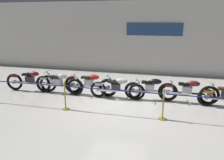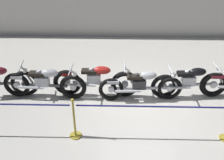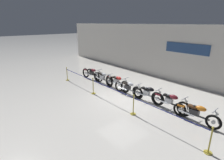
% 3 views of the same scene
% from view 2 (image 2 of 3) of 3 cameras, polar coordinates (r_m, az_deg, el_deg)
% --- Properties ---
extents(ground_plane, '(120.00, 120.00, 0.00)m').
position_cam_2_polar(ground_plane, '(7.49, 6.40, -5.95)').
color(ground_plane, silver).
extents(motorcycle_silver_1, '(2.32, 0.62, 0.95)m').
position_cam_2_polar(motorcycle_silver_1, '(7.86, -13.53, -0.59)').
color(motorcycle_silver_1, black).
rests_on(motorcycle_silver_1, ground).
extents(motorcycle_red_2, '(2.40, 0.62, 0.97)m').
position_cam_2_polar(motorcycle_red_2, '(7.73, -3.24, -0.16)').
color(motorcycle_red_2, black).
rests_on(motorcycle_red_2, ground).
extents(motorcycle_silver_3, '(2.28, 0.62, 0.92)m').
position_cam_2_polar(motorcycle_silver_3, '(7.61, 5.94, -1.06)').
color(motorcycle_silver_3, black).
rests_on(motorcycle_silver_3, ground).
extents(motorcycle_black_4, '(2.14, 0.62, 0.94)m').
position_cam_2_polar(motorcycle_black_4, '(7.98, 15.57, -0.42)').
color(motorcycle_black_4, black).
rests_on(motorcycle_black_4, ground).
extents(stanchion_far_left, '(10.64, 0.28, 1.05)m').
position_cam_2_polar(stanchion_far_left, '(6.20, -5.12, -6.23)').
color(stanchion_far_left, gold).
rests_on(stanchion_far_left, ground).
extents(stanchion_mid_left, '(0.28, 0.28, 1.05)m').
position_cam_2_polar(stanchion_mid_left, '(6.48, -7.60, -8.84)').
color(stanchion_mid_left, gold).
rests_on(stanchion_mid_left, ground).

